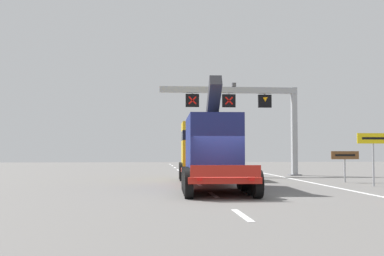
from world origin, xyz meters
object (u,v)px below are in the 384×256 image
Objects in this scene: overhead_lane_gantry at (248,105)px; exit_sign_yellow at (373,145)px; heavy_haul_truck_red at (208,148)px; tourist_info_sign_brown at (345,158)px.

overhead_lane_gantry reaches higher than exit_sign_yellow.
tourist_info_sign_brown is at bearing 7.94° from heavy_haul_truck_red.
overhead_lane_gantry is 0.75× the size of heavy_haul_truck_red.
heavy_haul_truck_red is at bearing -114.82° from overhead_lane_gantry.
heavy_haul_truck_red is (-4.15, -8.98, -3.30)m from overhead_lane_gantry.
exit_sign_yellow reaches higher than tourist_info_sign_brown.
tourist_info_sign_brown is (8.26, 1.15, -0.58)m from heavy_haul_truck_red.
overhead_lane_gantry is 3.82× the size of exit_sign_yellow.
overhead_lane_gantry is at bearing 117.69° from tourist_info_sign_brown.
overhead_lane_gantry is 5.80× the size of tourist_info_sign_brown.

